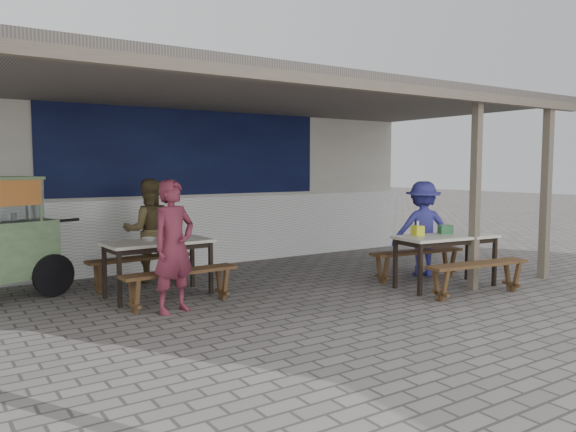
# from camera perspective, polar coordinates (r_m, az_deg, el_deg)

# --- Properties ---
(ground) EXTENTS (60.00, 60.00, 0.00)m
(ground) POSITION_cam_1_polar(r_m,az_deg,el_deg) (7.47, 1.26, -8.33)
(ground) COLOR slate
(ground) RESTS_ON ground
(back_wall) EXTENTS (9.00, 1.28, 3.50)m
(back_wall) POSITION_cam_1_polar(r_m,az_deg,el_deg) (10.41, -10.12, 4.91)
(back_wall) COLOR beige
(back_wall) RESTS_ON ground
(warung_roof) EXTENTS (9.00, 4.21, 2.81)m
(warung_roof) POSITION_cam_1_polar(r_m,az_deg,el_deg) (8.09, -2.34, 12.04)
(warung_roof) COLOR #635C55
(warung_roof) RESTS_ON ground
(table_left) EXTENTS (1.42, 0.74, 0.75)m
(table_left) POSITION_cam_1_polar(r_m,az_deg,el_deg) (7.64, -13.04, -3.05)
(table_left) COLOR beige
(table_left) RESTS_ON ground
(bench_left_street) EXTENTS (1.50, 0.36, 0.45)m
(bench_left_street) POSITION_cam_1_polar(r_m,az_deg,el_deg) (7.11, -10.87, -6.32)
(bench_left_street) COLOR brown
(bench_left_street) RESTS_ON ground
(bench_left_wall) EXTENTS (1.50, 0.36, 0.45)m
(bench_left_wall) POSITION_cam_1_polar(r_m,az_deg,el_deg) (8.28, -14.80, -4.79)
(bench_left_wall) COLOR brown
(bench_left_wall) RESTS_ON ground
(table_right) EXTENTS (1.56, 0.82, 0.75)m
(table_right) POSITION_cam_1_polar(r_m,az_deg,el_deg) (8.33, 15.75, -2.44)
(table_right) COLOR beige
(table_right) RESTS_ON ground
(bench_right_street) EXTENTS (1.61, 0.46, 0.45)m
(bench_right_street) POSITION_cam_1_polar(r_m,az_deg,el_deg) (7.94, 18.73, -5.28)
(bench_right_street) COLOR brown
(bench_right_street) RESTS_ON ground
(bench_right_wall) EXTENTS (1.61, 0.46, 0.45)m
(bench_right_wall) POSITION_cam_1_polar(r_m,az_deg,el_deg) (8.83, 12.97, -4.12)
(bench_right_wall) COLOR brown
(bench_right_wall) RESTS_ON ground
(patron_street_side) EXTENTS (0.66, 0.53, 1.58)m
(patron_street_side) POSITION_cam_1_polar(r_m,az_deg,el_deg) (6.76, -11.53, -3.04)
(patron_street_side) COLOR maroon
(patron_street_side) RESTS_ON ground
(patron_wall_side) EXTENTS (0.86, 0.73, 1.55)m
(patron_wall_side) POSITION_cam_1_polar(r_m,az_deg,el_deg) (8.65, -13.97, -1.45)
(patron_wall_side) COLOR brown
(patron_wall_side) RESTS_ON ground
(patron_right_table) EXTENTS (1.12, 0.98, 1.50)m
(patron_right_table) POSITION_cam_1_polar(r_m,az_deg,el_deg) (9.11, 13.53, -1.27)
(patron_right_table) COLOR #383896
(patron_right_table) RESTS_ON ground
(tissue_box) EXTENTS (0.16, 0.16, 0.14)m
(tissue_box) POSITION_cam_1_polar(r_m,az_deg,el_deg) (8.21, 13.04, -1.44)
(tissue_box) COLOR yellow
(tissue_box) RESTS_ON table_right
(donation_box) EXTENTS (0.22, 0.18, 0.13)m
(donation_box) POSITION_cam_1_polar(r_m,az_deg,el_deg) (8.53, 15.70, -1.31)
(donation_box) COLOR #327244
(donation_box) RESTS_ON table_right
(condiment_jar) EXTENTS (0.08, 0.08, 0.09)m
(condiment_jar) POSITION_cam_1_polar(r_m,az_deg,el_deg) (7.96, -10.95, -1.79)
(condiment_jar) COLOR silver
(condiment_jar) RESTS_ON table_left
(condiment_bowl) EXTENTS (0.21, 0.21, 0.04)m
(condiment_bowl) POSITION_cam_1_polar(r_m,az_deg,el_deg) (7.68, -13.95, -2.27)
(condiment_bowl) COLOR silver
(condiment_bowl) RESTS_ON table_left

